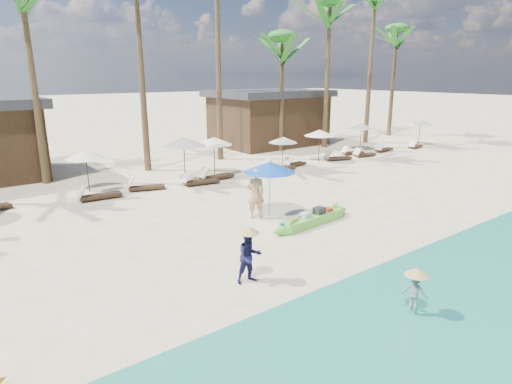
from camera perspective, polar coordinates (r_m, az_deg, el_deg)
ground at (r=13.47m, az=1.15°, el=-8.68°), size 240.00×240.00×0.00m
wet_sand_strip at (r=10.47m, az=19.05°, el=-17.20°), size 240.00×4.50×0.01m
green_canoe at (r=16.35m, az=7.55°, el=-3.63°), size 4.71×0.87×0.60m
tourist at (r=16.69m, az=-0.07°, el=-0.23°), size 0.84×0.68×1.99m
vendor_green at (r=11.67m, az=-0.88°, el=-8.65°), size 0.81×0.68×1.48m
vendor_yellow at (r=10.87m, az=20.41°, el=-12.22°), size 0.53×0.67×0.91m
blue_umbrella at (r=16.70m, az=1.82°, el=3.36°), size 2.07×2.07×2.23m
resort_parasol_5 at (r=21.91m, az=-21.78°, el=4.68°), size 1.97×1.97×2.03m
lounger_5_left at (r=20.65m, az=-20.42°, el=-0.39°), size 1.97×0.75×0.66m
resort_parasol_6 at (r=23.01m, az=-9.63°, el=6.68°), size 2.25×2.25×2.32m
lounger_6_left at (r=21.64m, az=-14.73°, el=0.73°), size 1.88×1.09×0.61m
lounger_6_right at (r=22.17m, az=-7.64°, el=1.49°), size 1.98×0.90×0.65m
resort_parasol_7 at (r=24.02m, az=-5.63°, el=6.79°), size 2.07×2.07×2.14m
lounger_7_left at (r=23.10m, az=-5.54°, el=2.14°), size 1.99×0.65×0.67m
lounger_7_right at (r=25.09m, az=2.83°, el=3.27°), size 2.07×0.95×0.68m
resort_parasol_8 at (r=26.20m, az=3.62°, el=6.96°), size 1.79×1.79×1.84m
lounger_8_left at (r=26.51m, az=5.08°, el=3.80°), size 1.71×0.71×0.56m
resort_parasol_9 at (r=28.03m, az=8.49°, el=7.80°), size 2.01×2.01×2.07m
lounger_9_left at (r=28.80m, az=10.68°, el=4.57°), size 1.94×1.11×0.63m
lounger_9_right at (r=31.17m, az=12.63°, el=5.23°), size 1.71×0.92×0.56m
resort_parasol_10 at (r=33.07m, az=13.89°, el=8.54°), size 1.93×1.93×1.99m
lounger_10_left at (r=30.52m, az=14.17°, el=4.94°), size 1.78×0.75×0.59m
lounger_10_right at (r=32.95m, az=16.64°, el=5.52°), size 1.80×0.71×0.59m
resort_parasol_11 at (r=36.82m, az=21.08°, el=8.74°), size 2.01×2.01×2.07m
lounger_11_left at (r=35.27m, az=20.44°, el=5.79°), size 1.76×0.81×0.58m
palm_3 at (r=24.52m, az=-28.62°, el=20.88°), size 2.08×2.08×10.52m
palm_6 at (r=31.70m, az=3.52°, el=18.19°), size 2.08×2.08×8.51m
palm_7 at (r=33.78m, az=9.75°, el=21.15°), size 2.08×2.08×11.08m
palm_8 at (r=37.04m, az=15.47°, el=22.16°), size 2.08×2.08×12.70m
palm_9 at (r=41.81m, az=18.17°, el=18.20°), size 2.08×2.08×9.82m
pavilion_east at (r=34.86m, az=1.66°, el=9.97°), size 8.80×6.60×4.30m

